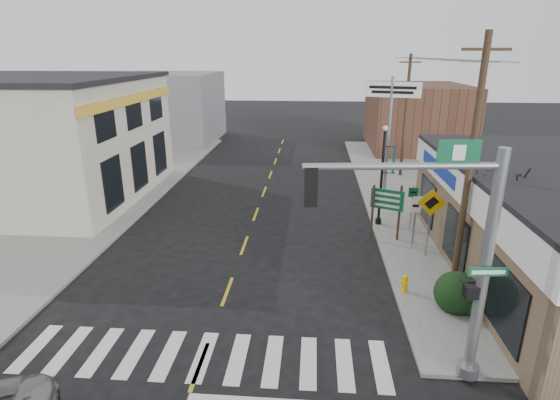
# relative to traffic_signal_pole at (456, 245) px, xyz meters

# --- Properties ---
(ground) EXTENTS (140.00, 140.00, 0.00)m
(ground) POSITION_rel_traffic_signal_pole_xyz_m (-6.45, -0.08, -3.86)
(ground) COLOR black
(ground) RESTS_ON ground
(sidewalk_right) EXTENTS (6.00, 38.00, 0.13)m
(sidewalk_right) POSITION_rel_traffic_signal_pole_xyz_m (2.55, 12.92, -3.80)
(sidewalk_right) COLOR slate
(sidewalk_right) RESTS_ON ground
(sidewalk_left) EXTENTS (6.00, 38.00, 0.13)m
(sidewalk_left) POSITION_rel_traffic_signal_pole_xyz_m (-15.45, 12.92, -3.80)
(sidewalk_left) COLOR slate
(sidewalk_left) RESTS_ON ground
(center_line) EXTENTS (0.12, 56.00, 0.01)m
(center_line) POSITION_rel_traffic_signal_pole_xyz_m (-6.45, 7.92, -3.86)
(center_line) COLOR gold
(center_line) RESTS_ON ground
(crosswalk) EXTENTS (11.00, 2.20, 0.01)m
(crosswalk) POSITION_rel_traffic_signal_pole_xyz_m (-6.45, 0.32, -3.86)
(crosswalk) COLOR silver
(crosswalk) RESTS_ON ground
(left_building) EXTENTS (12.00, 12.00, 6.80)m
(left_building) POSITION_rel_traffic_signal_pole_xyz_m (-19.45, 13.92, -0.46)
(left_building) COLOR #BAB09B
(left_building) RESTS_ON ground
(bldg_distant_right) EXTENTS (8.00, 10.00, 5.60)m
(bldg_distant_right) POSITION_rel_traffic_signal_pole_xyz_m (5.55, 29.92, -1.06)
(bldg_distant_right) COLOR #533426
(bldg_distant_right) RESTS_ON ground
(bldg_distant_left) EXTENTS (9.00, 10.00, 6.40)m
(bldg_distant_left) POSITION_rel_traffic_signal_pole_xyz_m (-17.45, 31.92, -0.66)
(bldg_distant_left) COLOR slate
(bldg_distant_left) RESTS_ON ground
(traffic_signal_pole) EXTENTS (4.95, 0.38, 6.27)m
(traffic_signal_pole) POSITION_rel_traffic_signal_pole_xyz_m (0.00, 0.00, 0.00)
(traffic_signal_pole) COLOR gray
(traffic_signal_pole) RESTS_ON sidewalk_right
(guide_sign) EXTENTS (1.46, 0.13, 2.56)m
(guide_sign) POSITION_rel_traffic_signal_pole_xyz_m (-0.15, 8.77, -2.06)
(guide_sign) COLOR #422F1F
(guide_sign) RESTS_ON sidewalk_right
(fire_hydrant) EXTENTS (0.20, 0.20, 0.65)m
(fire_hydrant) POSITION_rel_traffic_signal_pole_xyz_m (-0.10, 4.19, -3.38)
(fire_hydrant) COLOR #EDC200
(fire_hydrant) RESTS_ON sidewalk_right
(ped_crossing_sign) EXTENTS (1.13, 0.08, 2.90)m
(ped_crossing_sign) POSITION_rel_traffic_signal_pole_xyz_m (1.36, 7.25, -1.76)
(ped_crossing_sign) COLOR gray
(ped_crossing_sign) RESTS_ON sidewalk_right
(lamp_post) EXTENTS (0.63, 0.50, 4.88)m
(lamp_post) POSITION_rel_traffic_signal_pole_xyz_m (-0.09, 10.71, -0.90)
(lamp_post) COLOR black
(lamp_post) RESTS_ON sidewalk_right
(dance_center_sign) EXTENTS (3.22, 0.20, 6.83)m
(dance_center_sign) POSITION_rel_traffic_signal_pole_xyz_m (0.89, 15.88, 1.41)
(dance_center_sign) COLOR gray
(dance_center_sign) RESTS_ON sidewalk_right
(bare_tree) EXTENTS (2.64, 2.64, 5.28)m
(bare_tree) POSITION_rel_traffic_signal_pole_xyz_m (2.98, 5.11, 0.42)
(bare_tree) COLOR black
(bare_tree) RESTS_ON sidewalk_right
(shrub_front) EXTENTS (1.45, 1.45, 1.09)m
(shrub_front) POSITION_rel_traffic_signal_pole_xyz_m (1.37, 3.25, -3.19)
(shrub_front) COLOR #1E3D16
(shrub_front) RESTS_ON sidewalk_right
(shrub_back) EXTENTS (1.10, 1.10, 0.83)m
(shrub_back) POSITION_rel_traffic_signal_pole_xyz_m (4.55, 5.58, -3.32)
(shrub_back) COLOR black
(shrub_back) RESTS_ON sidewalk_right
(utility_pole_near) EXTENTS (1.52, 0.23, 8.75)m
(utility_pole_near) POSITION_rel_traffic_signal_pole_xyz_m (1.76, 4.77, 0.75)
(utility_pole_near) COLOR #40301B
(utility_pole_near) RESTS_ON sidewalk_right
(utility_pole_far) EXTENTS (1.40, 0.21, 8.02)m
(utility_pole_far) POSITION_rel_traffic_signal_pole_xyz_m (2.61, 20.07, 0.38)
(utility_pole_far) COLOR #3E301E
(utility_pole_far) RESTS_ON sidewalk_right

